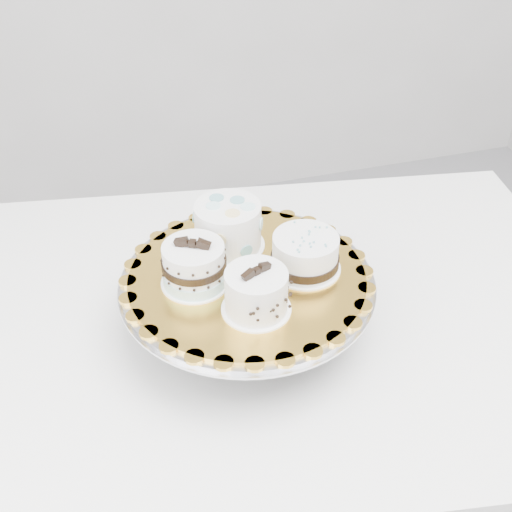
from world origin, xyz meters
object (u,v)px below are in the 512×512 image
object	(u,v)px
cake_stand	(247,294)
cake_board	(247,276)
cake_dots	(228,226)
cake_banded	(194,266)
cake_ribbon	(306,254)
cake_swirl	(256,293)
table	(255,341)

from	to	relation	value
cake_stand	cake_board	distance (m)	0.04
cake_dots	cake_banded	bearing A→B (deg)	-127.20
cake_dots	cake_ribbon	size ratio (longest dim) A/B	0.98
cake_dots	cake_swirl	bearing A→B (deg)	-84.27
cake_board	cake_banded	world-z (taller)	cake_banded
cake_ribbon	cake_dots	bearing A→B (deg)	158.35
cake_banded	cake_ribbon	world-z (taller)	cake_banded
cake_board	cake_ribbon	world-z (taller)	cake_ribbon
cake_stand	cake_banded	world-z (taller)	cake_banded
cake_stand	cake_ribbon	world-z (taller)	cake_ribbon
cake_swirl	cake_dots	distance (m)	0.16
cake_stand	cake_dots	distance (m)	0.12
table	cake_banded	size ratio (longest dim) A/B	10.57
cake_board	cake_swirl	bearing A→B (deg)	-96.45
table	cake_banded	distance (m)	0.25
cake_board	cake_ribbon	size ratio (longest dim) A/B	2.80
cake_board	cake_dots	size ratio (longest dim) A/B	2.86
cake_board	cake_ribbon	bearing A→B (deg)	-5.61
cake_banded	cake_dots	size ratio (longest dim) A/B	0.97
table	cake_dots	size ratio (longest dim) A/B	10.26
table	cake_swirl	xyz separation A→B (m)	(-0.03, -0.12, 0.22)
table	cake_board	bearing A→B (deg)	-111.77
table	cake_swirl	world-z (taller)	cake_swirl
cake_board	cake_banded	distance (m)	0.09
cake_board	cake_dots	xyz separation A→B (m)	(-0.01, 0.08, 0.04)
cake_stand	cake_banded	xyz separation A→B (m)	(-0.08, 0.01, 0.07)
cake_stand	cake_board	xyz separation A→B (m)	(-0.00, 0.00, 0.04)
table	cake_banded	bearing A→B (deg)	-151.89
table	cake_ribbon	distance (m)	0.23
table	cake_dots	xyz separation A→B (m)	(-0.03, 0.04, 0.23)
cake_swirl	cake_board	bearing A→B (deg)	60.74
table	cake_stand	size ratio (longest dim) A/B	3.30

